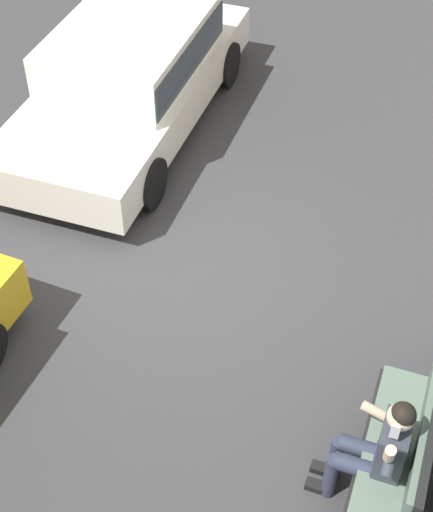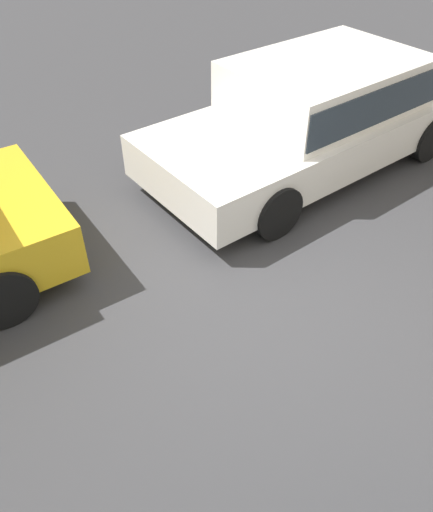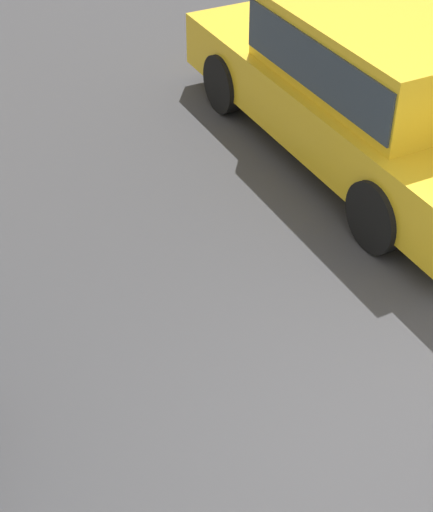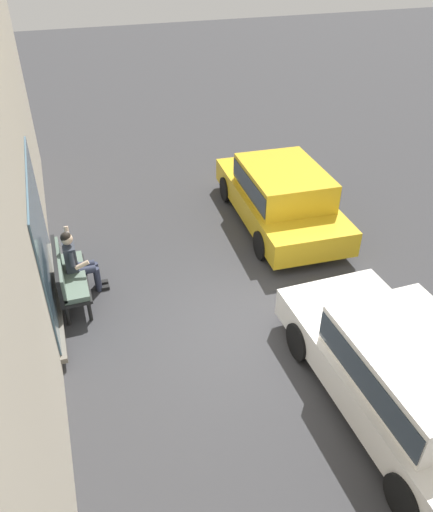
# 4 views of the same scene
# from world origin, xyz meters

# --- Properties ---
(ground_plane) EXTENTS (60.00, 60.00, 0.00)m
(ground_plane) POSITION_xyz_m (0.00, 0.00, 0.00)
(ground_plane) COLOR #38383A
(parked_car_near) EXTENTS (4.59, 2.01, 1.40)m
(parked_car_near) POSITION_xyz_m (-2.32, -1.50, 0.77)
(parked_car_near) COLOR white
(parked_car_near) RESTS_ON ground_plane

